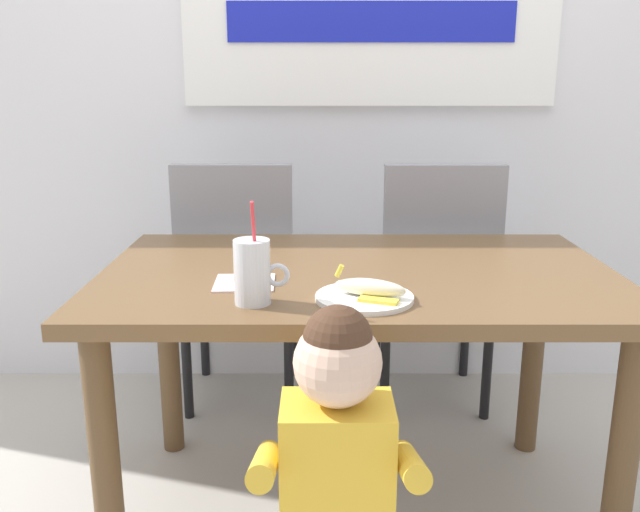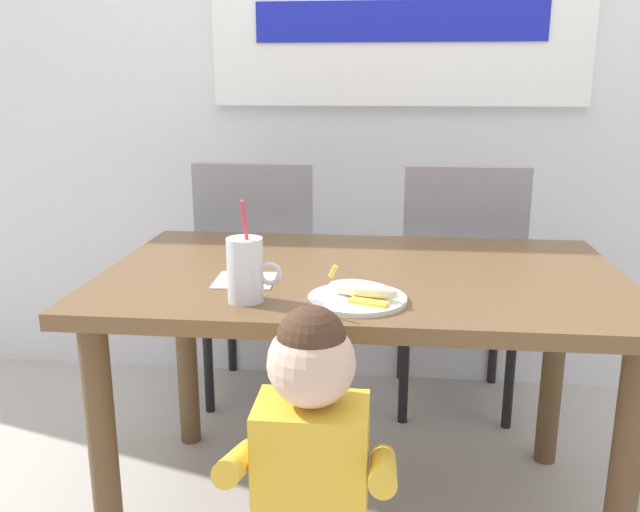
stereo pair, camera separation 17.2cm
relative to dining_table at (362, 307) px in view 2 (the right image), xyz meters
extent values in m
plane|color=#B7B2A8|center=(0.00, 0.00, -0.64)|extent=(24.00, 24.00, 0.00)
cube|color=silver|center=(0.00, 1.00, 0.81)|extent=(6.40, 0.12, 2.90)
cube|color=white|center=(0.09, 0.92, 0.81)|extent=(1.42, 0.04, 0.61)
cube|color=#1923B2|center=(0.09, 0.90, 0.81)|extent=(1.08, 0.01, 0.15)
cube|color=brown|center=(0.00, 0.00, 0.08)|extent=(1.38, 0.84, 0.04)
cylinder|color=brown|center=(-0.61, -0.34, -0.29)|extent=(0.07, 0.07, 0.70)
cylinder|color=brown|center=(0.61, -0.34, -0.29)|extent=(0.07, 0.07, 0.70)
cylinder|color=brown|center=(-0.61, 0.34, -0.29)|extent=(0.07, 0.07, 0.70)
cylinder|color=brown|center=(0.61, 0.34, -0.29)|extent=(0.07, 0.07, 0.70)
cube|color=gray|center=(-0.41, 0.75, -0.19)|extent=(0.44, 0.44, 0.06)
cube|color=gray|center=(-0.41, 0.55, 0.08)|extent=(0.42, 0.05, 0.48)
cylinder|color=black|center=(-0.22, 0.94, -0.43)|extent=(0.04, 0.04, 0.42)
cylinder|color=black|center=(-0.60, 0.94, -0.43)|extent=(0.04, 0.04, 0.42)
cylinder|color=black|center=(-0.22, 0.56, -0.43)|extent=(0.04, 0.04, 0.42)
cylinder|color=black|center=(-0.60, 0.56, -0.43)|extent=(0.04, 0.04, 0.42)
cube|color=gray|center=(0.33, 0.74, -0.19)|extent=(0.44, 0.44, 0.06)
cube|color=gray|center=(0.33, 0.54, 0.08)|extent=(0.42, 0.05, 0.48)
cylinder|color=black|center=(0.52, 0.93, -0.43)|extent=(0.04, 0.04, 0.42)
cylinder|color=black|center=(0.14, 0.93, -0.43)|extent=(0.04, 0.04, 0.42)
cylinder|color=black|center=(0.52, 0.55, -0.43)|extent=(0.04, 0.04, 0.42)
cylinder|color=black|center=(0.14, 0.55, -0.43)|extent=(0.04, 0.04, 0.42)
cube|color=gold|center=(-0.07, -0.58, -0.15)|extent=(0.22, 0.15, 0.30)
sphere|color=beige|center=(-0.07, -0.58, 0.09)|extent=(0.17, 0.17, 0.17)
sphere|color=#472D1E|center=(-0.07, -0.58, 0.13)|extent=(0.13, 0.13, 0.13)
cylinder|color=gold|center=(-0.21, -0.60, -0.12)|extent=(0.05, 0.24, 0.13)
cylinder|color=gold|center=(0.07, -0.60, -0.12)|extent=(0.05, 0.24, 0.13)
cylinder|color=silver|center=(-0.26, -0.28, 0.18)|extent=(0.08, 0.08, 0.15)
cylinder|color=white|center=(-0.26, -0.28, 0.15)|extent=(0.07, 0.07, 0.08)
torus|color=silver|center=(-0.20, -0.28, 0.17)|extent=(0.06, 0.01, 0.06)
cylinder|color=#E5333F|center=(-0.25, -0.29, 0.25)|extent=(0.01, 0.09, 0.21)
cylinder|color=white|center=(0.00, -0.26, 0.11)|extent=(0.23, 0.23, 0.01)
ellipsoid|color=#F4EAC6|center=(0.01, -0.27, 0.14)|extent=(0.17, 0.10, 0.04)
cube|color=yellow|center=(0.03, -0.31, 0.12)|extent=(0.10, 0.06, 0.01)
cube|color=yellow|center=(0.04, -0.24, 0.12)|extent=(0.10, 0.06, 0.01)
cylinder|color=yellow|center=(-0.06, -0.24, 0.17)|extent=(0.03, 0.02, 0.03)
cube|color=silver|center=(-0.29, -0.13, 0.11)|extent=(0.16, 0.16, 0.00)
camera|label=1|loc=(-0.10, -1.74, 0.60)|focal=37.60mm
camera|label=2|loc=(0.07, -1.74, 0.60)|focal=37.60mm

